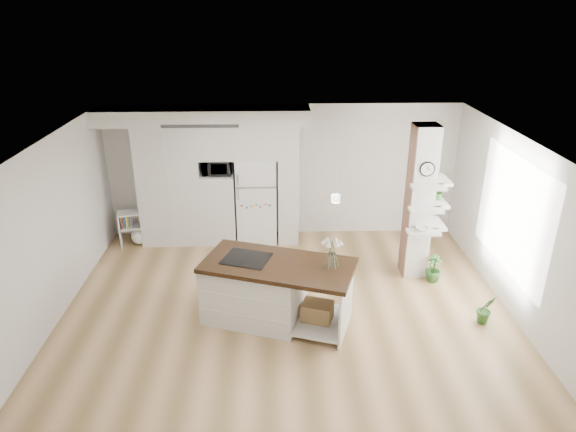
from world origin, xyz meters
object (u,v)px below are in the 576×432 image
floor_plant_a (486,309)px  bookshelf (136,230)px  kitchen_island (262,289)px  refrigerator (257,199)px

floor_plant_a → bookshelf: bearing=154.1°
kitchen_island → bookshelf: size_ratio=3.43×
bookshelf → floor_plant_a: 6.59m
kitchen_island → refrigerator: bearing=111.5°
refrigerator → bookshelf: refrigerator is taller
kitchen_island → floor_plant_a: bearing=14.5°
refrigerator → bookshelf: size_ratio=2.48×
refrigerator → floor_plant_a: size_ratio=3.66×
kitchen_island → bookshelf: bearing=152.4°
refrigerator → kitchen_island: refrigerator is taller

